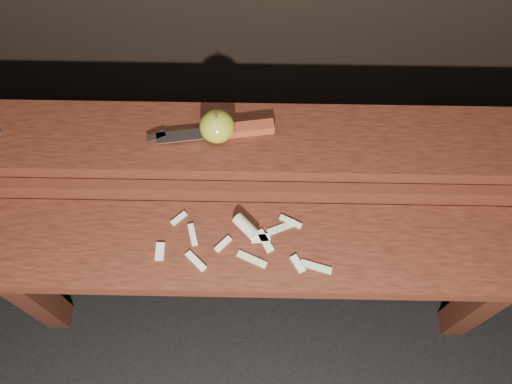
{
  "coord_description": "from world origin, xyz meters",
  "views": [
    {
      "loc": [
        0.01,
        -0.45,
        1.38
      ],
      "look_at": [
        0.0,
        0.06,
        0.45
      ],
      "focal_mm": 35.0,
      "sensor_mm": 36.0,
      "label": 1
    }
  ],
  "objects_px": {
    "bench_rear_tier": "(257,159)",
    "knife": "(232,130)",
    "bench_front_tier": "(255,262)",
    "apple": "(217,126)"
  },
  "relations": [
    {
      "from": "bench_rear_tier",
      "to": "knife",
      "type": "bearing_deg",
      "value": 168.95
    },
    {
      "from": "bench_rear_tier",
      "to": "knife",
      "type": "xyz_separation_m",
      "value": [
        -0.05,
        0.01,
        0.1
      ]
    },
    {
      "from": "bench_rear_tier",
      "to": "knife",
      "type": "relative_size",
      "value": 4.38
    },
    {
      "from": "bench_rear_tier",
      "to": "bench_front_tier",
      "type": "bearing_deg",
      "value": -90.0
    },
    {
      "from": "bench_rear_tier",
      "to": "knife",
      "type": "height_order",
      "value": "knife"
    },
    {
      "from": "bench_front_tier",
      "to": "bench_rear_tier",
      "type": "distance_m",
      "value": 0.23
    },
    {
      "from": "bench_front_tier",
      "to": "bench_rear_tier",
      "type": "relative_size",
      "value": 1.0
    },
    {
      "from": "apple",
      "to": "bench_front_tier",
      "type": "bearing_deg",
      "value": -70.08
    },
    {
      "from": "bench_rear_tier",
      "to": "apple",
      "type": "distance_m",
      "value": 0.15
    },
    {
      "from": "bench_front_tier",
      "to": "apple",
      "type": "xyz_separation_m",
      "value": [
        -0.08,
        0.23,
        0.18
      ]
    }
  ]
}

